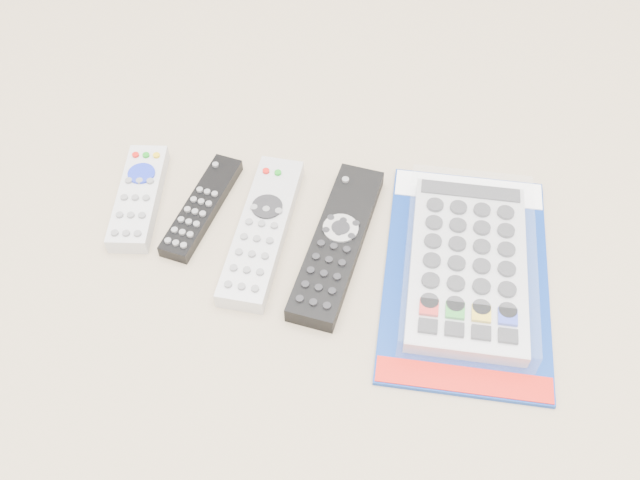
# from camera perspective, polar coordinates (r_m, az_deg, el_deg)

# --- Properties ---
(remote_small_grey) EXTENTS (0.07, 0.17, 0.02)m
(remote_small_grey) POSITION_cam_1_polar(r_m,az_deg,el_deg) (0.93, -14.30, 3.36)
(remote_small_grey) COLOR #B0B1B3
(remote_small_grey) RESTS_ON ground
(remote_slim_black) EXTENTS (0.07, 0.17, 0.02)m
(remote_slim_black) POSITION_cam_1_polar(r_m,az_deg,el_deg) (0.90, -9.44, 2.62)
(remote_slim_black) COLOR black
(remote_slim_black) RESTS_ON ground
(remote_silver_dvd) EXTENTS (0.07, 0.23, 0.03)m
(remote_silver_dvd) POSITION_cam_1_polar(r_m,az_deg,el_deg) (0.87, -4.65, 0.79)
(remote_silver_dvd) COLOR #B6B6BB
(remote_silver_dvd) RESTS_ON ground
(remote_large_black) EXTENTS (0.09, 0.24, 0.03)m
(remote_large_black) POSITION_cam_1_polar(r_m,az_deg,el_deg) (0.85, 1.39, -0.22)
(remote_large_black) COLOR black
(remote_large_black) RESTS_ON ground
(jumbo_remote_packaged) EXTENTS (0.19, 0.31, 0.04)m
(jumbo_remote_packaged) POSITION_cam_1_polar(r_m,az_deg,el_deg) (0.84, 11.76, -1.86)
(jumbo_remote_packaged) COLOR navy
(jumbo_remote_packaged) RESTS_ON ground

